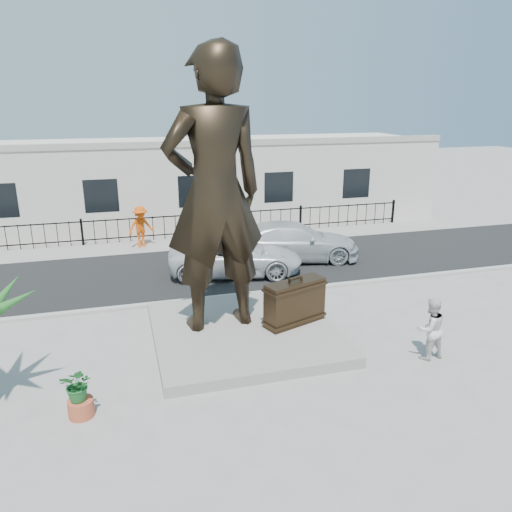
{
  "coord_description": "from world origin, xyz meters",
  "views": [
    {
      "loc": [
        -3.77,
        -11.36,
        6.72
      ],
      "look_at": [
        0.0,
        2.0,
        2.3
      ],
      "focal_mm": 35.0,
      "sensor_mm": 36.0,
      "label": 1
    }
  ],
  "objects_px": {
    "statue": "(215,193)",
    "car_white": "(236,256)",
    "suitcase": "(295,302)",
    "tourist": "(430,329)"
  },
  "relations": [
    {
      "from": "statue",
      "to": "tourist",
      "type": "xyz_separation_m",
      "value": [
        5.15,
        -3.02,
        -3.35
      ]
    },
    {
      "from": "suitcase",
      "to": "tourist",
      "type": "xyz_separation_m",
      "value": [
        2.94,
        -2.43,
        -0.1
      ]
    },
    {
      "from": "statue",
      "to": "car_white",
      "type": "bearing_deg",
      "value": -116.76
    },
    {
      "from": "suitcase",
      "to": "car_white",
      "type": "bearing_deg",
      "value": 74.67
    },
    {
      "from": "suitcase",
      "to": "tourist",
      "type": "bearing_deg",
      "value": -59.6
    },
    {
      "from": "statue",
      "to": "car_white",
      "type": "height_order",
      "value": "statue"
    },
    {
      "from": "tourist",
      "to": "car_white",
      "type": "bearing_deg",
      "value": -71.32
    },
    {
      "from": "car_white",
      "to": "statue",
      "type": "bearing_deg",
      "value": 171.52
    },
    {
      "from": "statue",
      "to": "car_white",
      "type": "distance_m",
      "value": 6.32
    },
    {
      "from": "statue",
      "to": "car_white",
      "type": "xyz_separation_m",
      "value": [
        1.75,
        4.98,
        -3.47
      ]
    }
  ]
}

